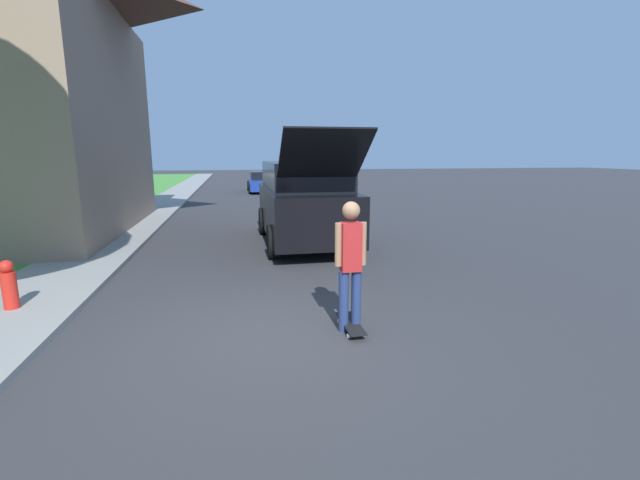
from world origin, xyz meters
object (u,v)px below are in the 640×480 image
object	(u,v)px
suv_parked	(304,201)
fire_hydrant	(9,285)
car_down_street	(264,182)
skateboard	(351,324)
skateboarder	(350,260)

from	to	relation	value
suv_parked	fire_hydrant	world-z (taller)	suv_parked
suv_parked	fire_hydrant	bearing A→B (deg)	-139.73
suv_parked	fire_hydrant	distance (m)	6.51
fire_hydrant	car_down_street	bearing A→B (deg)	75.91
suv_parked	skateboard	xyz separation A→B (m)	(-0.30, -5.67, -1.02)
suv_parked	skateboard	distance (m)	5.77
skateboarder	suv_parked	bearing A→B (deg)	86.79
skateboard	fire_hydrant	world-z (taller)	fire_hydrant
car_down_street	skateboarder	xyz separation A→B (m)	(-0.39, -21.45, 0.35)
skateboarder	car_down_street	bearing A→B (deg)	88.96
fire_hydrant	skateboarder	bearing A→B (deg)	-17.84
suv_parked	skateboard	size ratio (longest dim) A/B	6.82
car_down_street	fire_hydrant	world-z (taller)	car_down_street
skateboarder	skateboard	bearing A→B (deg)	20.47
suv_parked	skateboarder	world-z (taller)	suv_parked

